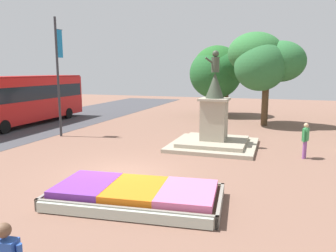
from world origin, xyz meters
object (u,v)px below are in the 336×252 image
at_px(flower_planter, 135,195).
at_px(statue_monument, 214,128).
at_px(city_bus, 24,97).
at_px(banner_pole, 58,75).
at_px(pedestrian_near_planter, 305,138).

distance_m(flower_planter, statue_monument, 8.31).
height_order(flower_planter, city_bus, city_bus).
height_order(banner_pole, pedestrian_near_planter, banner_pole).
relative_size(statue_monument, pedestrian_near_planter, 3.04).
relative_size(city_bus, pedestrian_near_planter, 7.21).
xyz_separation_m(banner_pole, pedestrian_near_planter, (13.90, -0.87, -2.80)).
bearing_deg(flower_planter, city_bus, 141.80).
distance_m(flower_planter, banner_pole, 12.33).
bearing_deg(banner_pole, statue_monument, 0.74).
height_order(statue_monument, banner_pole, banner_pole).
height_order(statue_monument, city_bus, statue_monument).
bearing_deg(flower_planter, banner_pole, 136.76).
bearing_deg(city_bus, flower_planter, -38.20).
bearing_deg(flower_planter, statue_monument, 83.98).
xyz_separation_m(flower_planter, banner_pole, (-8.61, 8.10, 3.51)).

